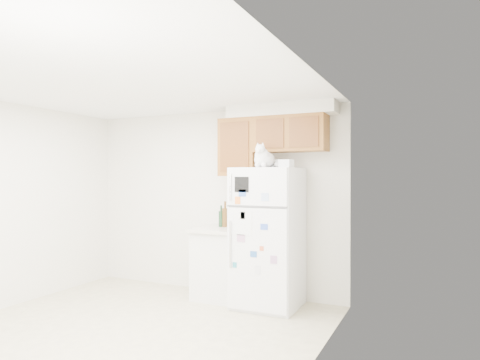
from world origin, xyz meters
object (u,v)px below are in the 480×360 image
Objects in this scene: storage_box_back at (277,164)px; storage_box_front at (286,164)px; base_counter at (221,263)px; cat at (264,158)px; refrigerator at (268,237)px; bottle_amber at (225,214)px; bottle_green at (221,216)px.

storage_box_front is (0.18, -0.19, -0.01)m from storage_box_back.
cat is at bearing -16.36° from base_counter.
refrigerator reaches higher than base_counter.
storage_box_front is (0.28, 0.00, -0.07)m from cat.
bottle_amber is (-0.01, 0.14, 0.63)m from base_counter.
bottle_amber is at bearing 173.98° from storage_box_front.
base_counter is at bearing -65.34° from bottle_green.
storage_box_back is at bearing 147.36° from storage_box_front.
cat is 1.06m from bottle_amber.
refrigerator is 0.81m from bottle_green.
base_counter is at bearing 163.64° from cat.
storage_box_front is 0.44× the size of bottle_amber.
storage_box_back is 1.04m from bottle_amber.
base_counter is 5.11× the size of storage_box_back.
cat is 1.11m from bottle_green.
bottle_green is (-1.03, 0.33, -0.68)m from storage_box_front.
storage_box_back is 0.26m from storage_box_front.
base_counter is at bearing 173.91° from refrigerator.
refrigerator is at bearing -6.09° from base_counter.
cat is at bearing -26.39° from bottle_amber.
storage_box_back is at bearing 33.20° from refrigerator.
storage_box_front is at bearing -11.67° from base_counter.
base_counter is (-0.69, 0.07, -0.39)m from refrigerator.
bottle_green is (-0.75, 0.21, 0.21)m from refrigerator.
storage_box_back is at bearing -0.79° from base_counter.
cat reaches higher than storage_box_front.
bottle_green is at bearing 114.66° from base_counter.
cat reaches higher than refrigerator.
bottle_amber is (0.06, 0.01, 0.03)m from bottle_green.
base_counter is 6.13× the size of storage_box_front.
refrigerator is at bearing -155.58° from storage_box_back.
cat reaches higher than bottle_amber.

